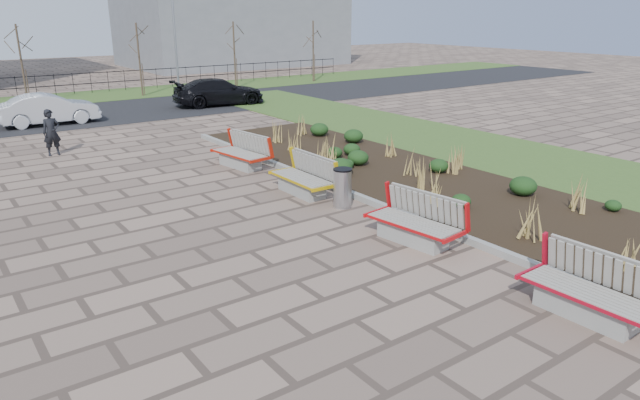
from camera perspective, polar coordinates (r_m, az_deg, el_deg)
ground at (r=9.19m, az=3.50°, el=-11.91°), size 120.00×120.00×0.00m
planting_bed at (r=16.51m, az=9.30°, el=2.02°), size 4.50×18.00×0.10m
planting_curb at (r=15.00m, az=2.99°, el=0.66°), size 0.16×18.00×0.15m
grass_verge_near at (r=20.08m, az=18.97°, el=4.09°), size 5.00×38.00×0.04m
grass_verge_far at (r=34.77m, az=-27.57°, el=8.69°), size 80.00×5.00×0.04m
road at (r=28.91m, az=-25.58°, el=7.38°), size 80.00×7.00×0.02m
bench_a at (r=9.94m, az=25.24°, el=-8.06°), size 0.96×2.13×1.00m
bench_b at (r=12.01m, az=9.30°, el=-1.99°), size 1.16×2.20×1.00m
bench_c at (r=15.04m, az=-1.87°, el=2.43°), size 0.91×2.10×1.00m
bench_d at (r=17.87m, az=-8.04°, el=4.82°), size 1.18×2.20×1.00m
litter_bin at (r=14.05m, az=2.26°, el=1.18°), size 0.45×0.45×0.96m
pedestrian at (r=21.16m, az=-25.26°, el=6.12°), size 0.58×0.40×1.55m
car_silver at (r=27.12m, az=-25.48°, el=8.21°), size 4.02×1.53×1.31m
car_black at (r=30.26m, az=-10.08°, el=10.61°), size 4.86×2.47×1.35m
tree_c at (r=33.08m, az=-27.65°, el=11.84°), size 1.40×1.40×4.00m
tree_d at (r=34.52m, az=-17.62°, el=13.23°), size 1.40×1.40×4.00m
tree_e at (r=36.89m, az=-8.55°, el=14.13°), size 1.40×1.40×4.00m
tree_f at (r=40.03m, az=-0.68°, el=14.64°), size 1.40×1.40×4.00m
lamp_east at (r=34.69m, az=-14.28°, el=15.19°), size 0.24×0.60×6.00m
railing_fence at (r=36.17m, az=-28.11°, el=9.91°), size 44.00×0.10×1.20m
building_grey at (r=54.24m, az=-8.90°, el=18.54°), size 18.00×12.00×10.00m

